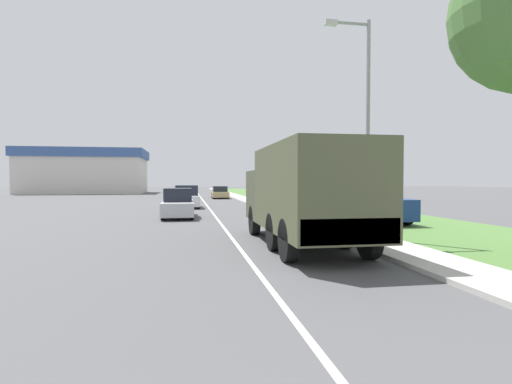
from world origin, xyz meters
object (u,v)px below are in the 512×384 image
object	(u,v)px
pickup_truck	(370,204)
military_truck	(304,192)
lamp_post	(363,109)
car_third_ahead	(220,193)
car_nearest_ahead	(178,204)
car_second_ahead	(187,198)

from	to	relation	value
pickup_truck	military_truck	bearing A→B (deg)	-129.07
pickup_truck	lamp_post	size ratio (longest dim) A/B	0.67
car_third_ahead	lamp_post	world-z (taller)	lamp_post
car_nearest_ahead	pickup_truck	world-z (taller)	pickup_truck
car_second_ahead	pickup_truck	size ratio (longest dim) A/B	0.76
military_truck	pickup_truck	xyz separation A→B (m)	(5.53, 6.81, -0.86)
lamp_post	car_second_ahead	bearing A→B (deg)	109.62
lamp_post	car_third_ahead	bearing A→B (deg)	94.32
car_nearest_ahead	car_second_ahead	xyz separation A→B (m)	(0.46, 7.84, 0.03)
military_truck	car_second_ahead	xyz separation A→B (m)	(-3.72, 18.58, -0.97)
car_nearest_ahead	car_third_ahead	distance (m)	23.46
car_nearest_ahead	lamp_post	bearing A→B (deg)	-55.12
car_nearest_ahead	car_third_ahead	bearing A→B (deg)	79.68
car_nearest_ahead	lamp_post	xyz separation A→B (m)	(6.67, -9.57, 3.88)
car_third_ahead	military_truck	bearing A→B (deg)	-90.03
military_truck	car_second_ahead	world-z (taller)	military_truck
car_third_ahead	pickup_truck	distance (m)	27.57
car_third_ahead	car_nearest_ahead	bearing A→B (deg)	-100.32
military_truck	pickup_truck	distance (m)	8.82
pickup_truck	lamp_post	bearing A→B (deg)	-118.35
military_truck	car_third_ahead	bearing A→B (deg)	89.97
car_second_ahead	pickup_truck	distance (m)	14.97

